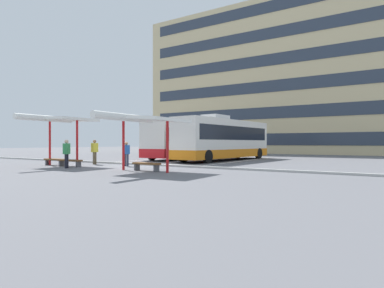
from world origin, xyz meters
name	(u,v)px	position (x,y,z in m)	size (l,w,h in m)	color
ground_plane	(132,166)	(0.00, 0.00, 0.00)	(160.00, 160.00, 0.00)	slate
terminal_building	(282,83)	(0.02, 34.04, 10.91)	(40.05, 14.43, 24.56)	#D1BC8C
coach_bus_0	(186,141)	(-2.08, 9.65, 1.69)	(2.95, 10.90, 3.64)	silver
coach_bus_1	(225,140)	(2.25, 9.15, 1.78)	(3.63, 11.95, 3.80)	silver
lane_stripe_0	(162,159)	(-3.97, 8.44, 0.00)	(0.16, 14.00, 0.01)	white
lane_stripe_1	(198,160)	(0.00, 8.44, 0.00)	(0.16, 14.00, 0.01)	white
lane_stripe_2	(240,161)	(3.97, 8.44, 0.00)	(0.16, 14.00, 0.01)	white
waiting_shelter_0	(59,120)	(-3.76, -2.76, 2.97)	(3.81, 4.57, 3.21)	red
bench_0	(55,160)	(-4.66, -2.44, 0.34)	(1.75, 0.57, 0.45)	brown
bench_1	(70,161)	(-2.86, -2.65, 0.34)	(1.88, 0.53, 0.45)	brown
waiting_shelter_1	(141,119)	(3.29, -2.95, 2.73)	(4.02, 5.03, 3.01)	red
bench_2	(146,165)	(3.29, -2.50, 0.34)	(1.75, 0.53, 0.45)	brown
platform_kerb	(141,164)	(0.00, 0.82, 0.06)	(44.00, 0.24, 0.12)	#ADADA8
waiting_passenger_0	(126,152)	(-0.12, -0.44, 0.90)	(0.48, 0.47, 1.57)	#33384C
waiting_passenger_1	(95,150)	(-3.19, -0.38, 1.01)	(0.30, 0.53, 1.73)	brown
waiting_passenger_2	(67,152)	(-1.88, -3.62, 0.99)	(0.41, 0.54, 1.70)	black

